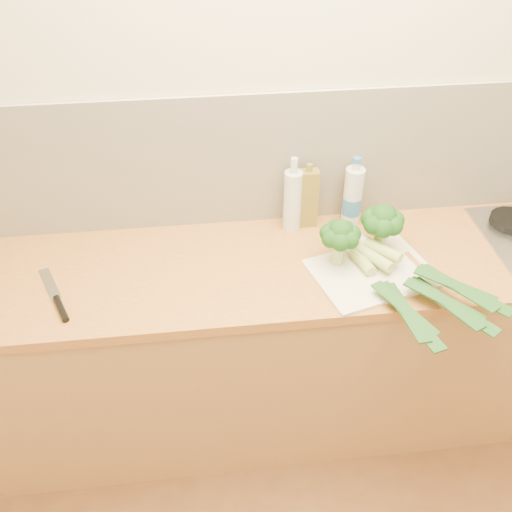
{
  "coord_description": "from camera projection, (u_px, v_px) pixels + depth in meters",
  "views": [
    {
      "loc": [
        -0.37,
        -0.42,
        2.25
      ],
      "look_at": [
        -0.19,
        1.1,
        1.02
      ],
      "focal_mm": 40.0,
      "sensor_mm": 36.0,
      "label": 1
    }
  ],
  "objects": [
    {
      "name": "leek_front",
      "position": [
        375.0,
        275.0,
        2.01
      ],
      "size": [
        0.22,
        0.62,
        0.04
      ],
      "rotation": [
        0.0,
        0.0,
        0.27
      ],
      "color": "white",
      "rests_on": "chopping_board"
    },
    {
      "name": "leek_mid",
      "position": [
        388.0,
        266.0,
        2.03
      ],
      "size": [
        0.43,
        0.62,
        0.04
      ],
      "rotation": [
        0.0,
        0.0,
        0.59
      ],
      "color": "white",
      "rests_on": "chopping_board"
    },
    {
      "name": "glass_bottle",
      "position": [
        292.0,
        200.0,
        2.22
      ],
      "size": [
        0.07,
        0.07,
        0.31
      ],
      "color": "silver",
      "rests_on": "counter"
    },
    {
      "name": "chopping_board",
      "position": [
        373.0,
        273.0,
        2.07
      ],
      "size": [
        0.49,
        0.42,
        0.01
      ],
      "primitive_type": "cube",
      "rotation": [
        0.0,
        0.0,
        0.27
      ],
      "color": "white",
      "rests_on": "counter"
    },
    {
      "name": "leek_back",
      "position": [
        402.0,
        260.0,
        2.03
      ],
      "size": [
        0.47,
        0.54,
        0.04
      ],
      "rotation": [
        0.0,
        0.0,
        0.7
      ],
      "color": "white",
      "rests_on": "chopping_board"
    },
    {
      "name": "broccoli_left",
      "position": [
        340.0,
        235.0,
        2.03
      ],
      "size": [
        0.15,
        0.15,
        0.19
      ],
      "color": "#A0C170",
      "rests_on": "chopping_board"
    },
    {
      "name": "broccoli_right",
      "position": [
        383.0,
        221.0,
        2.08
      ],
      "size": [
        0.16,
        0.16,
        0.2
      ],
      "color": "#A0C170",
      "rests_on": "chopping_board"
    },
    {
      "name": "chefs_knife",
      "position": [
        58.0,
        302.0,
        1.95
      ],
      "size": [
        0.15,
        0.3,
        0.02
      ],
      "rotation": [
        0.0,
        0.0,
        0.4
      ],
      "color": "silver",
      "rests_on": "counter"
    },
    {
      "name": "oil_tin",
      "position": [
        307.0,
        198.0,
        2.24
      ],
      "size": [
        0.08,
        0.05,
        0.28
      ],
      "color": "olive",
      "rests_on": "counter"
    },
    {
      "name": "water_bottle",
      "position": [
        352.0,
        198.0,
        2.25
      ],
      "size": [
        0.08,
        0.08,
        0.28
      ],
      "color": "silver",
      "rests_on": "counter"
    },
    {
      "name": "amber_bottle",
      "position": [
        350.0,
        201.0,
        2.27
      ],
      "size": [
        0.06,
        0.06,
        0.24
      ],
      "color": "brown",
      "rests_on": "counter"
    },
    {
      "name": "room_shell",
      "position": [
        294.0,
        159.0,
        2.19
      ],
      "size": [
        3.5,
        3.5,
        3.5
      ],
      "color": "beige",
      "rests_on": "ground"
    },
    {
      "name": "counter",
      "position": [
        298.0,
        342.0,
        2.42
      ],
      "size": [
        3.2,
        0.62,
        0.9
      ],
      "color": "#A37044",
      "rests_on": "ground"
    }
  ]
}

